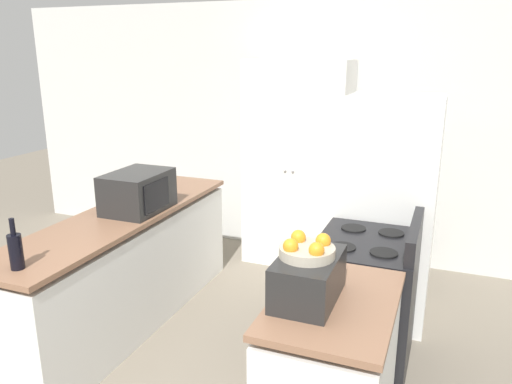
# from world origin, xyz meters

# --- Properties ---
(wall_back) EXTENTS (7.00, 0.06, 2.60)m
(wall_back) POSITION_xyz_m (0.00, 3.31, 1.30)
(wall_back) COLOR silver
(wall_back) RESTS_ON ground_plane
(counter_left) EXTENTS (0.60, 2.40, 0.91)m
(counter_left) POSITION_xyz_m (-0.91, 1.30, 0.44)
(counter_left) COLOR silver
(counter_left) RESTS_ON ground_plane
(counter_right) EXTENTS (0.60, 0.93, 0.91)m
(counter_right) POSITION_xyz_m (0.91, 0.56, 0.44)
(counter_right) COLOR silver
(counter_right) RESTS_ON ground_plane
(pantry_cabinet) EXTENTS (1.00, 0.55, 2.03)m
(pantry_cabinet) POSITION_xyz_m (-0.03, 2.99, 1.02)
(pantry_cabinet) COLOR white
(pantry_cabinet) RESTS_ON ground_plane
(stove) EXTENTS (0.66, 0.77, 1.07)m
(stove) POSITION_xyz_m (0.93, 1.43, 0.47)
(stove) COLOR black
(stove) RESTS_ON ground_plane
(refrigerator) EXTENTS (0.73, 0.70, 1.79)m
(refrigerator) POSITION_xyz_m (0.96, 2.21, 0.89)
(refrigerator) COLOR white
(refrigerator) RESTS_ON ground_plane
(microwave) EXTENTS (0.39, 0.53, 0.30)m
(microwave) POSITION_xyz_m (-0.83, 1.43, 1.07)
(microwave) COLOR black
(microwave) RESTS_ON counter_left
(wine_bottle) EXTENTS (0.08, 0.08, 0.30)m
(wine_bottle) POSITION_xyz_m (-0.85, 0.26, 1.03)
(wine_bottle) COLOR black
(wine_bottle) RESTS_ON counter_left
(toaster_oven) EXTENTS (0.29, 0.46, 0.23)m
(toaster_oven) POSITION_xyz_m (0.78, 0.52, 1.03)
(toaster_oven) COLOR black
(toaster_oven) RESTS_ON counter_right
(fruit_bowl) EXTENTS (0.28, 0.28, 0.11)m
(fruit_bowl) POSITION_xyz_m (0.77, 0.53, 1.18)
(fruit_bowl) COLOR #B2A893
(fruit_bowl) RESTS_ON toaster_oven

